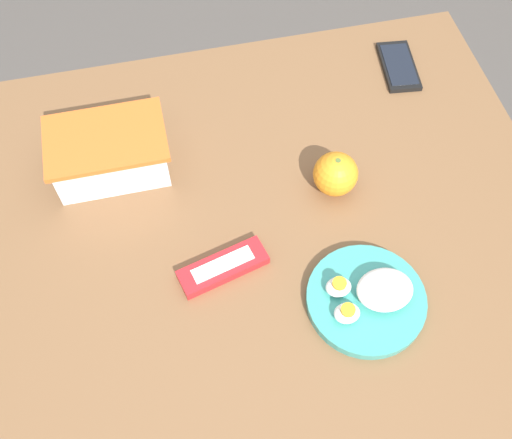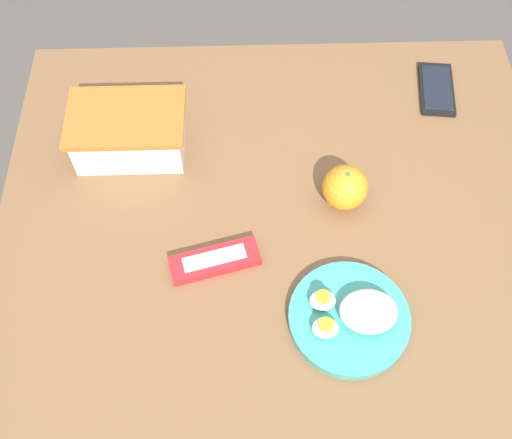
# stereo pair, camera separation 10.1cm
# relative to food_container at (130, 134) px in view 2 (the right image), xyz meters

# --- Properties ---
(ground_plane) EXTENTS (10.00, 10.00, 0.00)m
(ground_plane) POSITION_rel_food_container_xyz_m (0.27, -0.19, -0.76)
(ground_plane) COLOR #4C4742
(table) EXTENTS (0.99, 0.91, 0.72)m
(table) POSITION_rel_food_container_xyz_m (0.27, -0.19, -0.16)
(table) COLOR brown
(table) RESTS_ON ground_plane
(food_container) EXTENTS (0.21, 0.14, 0.09)m
(food_container) POSITION_rel_food_container_xyz_m (0.00, 0.00, 0.00)
(food_container) COLOR white
(food_container) RESTS_ON table
(orange_fruit) EXTENTS (0.08, 0.08, 0.08)m
(orange_fruit) POSITION_rel_food_container_xyz_m (0.38, -0.13, -0.00)
(orange_fruit) COLOR orange
(orange_fruit) RESTS_ON table
(rice_plate) EXTENTS (0.19, 0.19, 0.05)m
(rice_plate) POSITION_rel_food_container_xyz_m (0.37, -0.36, -0.02)
(rice_plate) COLOR teal
(rice_plate) RESTS_ON table
(candy_bar) EXTENTS (0.16, 0.08, 0.02)m
(candy_bar) POSITION_rel_food_container_xyz_m (0.16, -0.25, -0.03)
(candy_bar) COLOR red
(candy_bar) RESTS_ON table
(cell_phone) EXTENTS (0.08, 0.14, 0.01)m
(cell_phone) POSITION_rel_food_container_xyz_m (0.60, 0.13, -0.03)
(cell_phone) COLOR black
(cell_phone) RESTS_ON table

